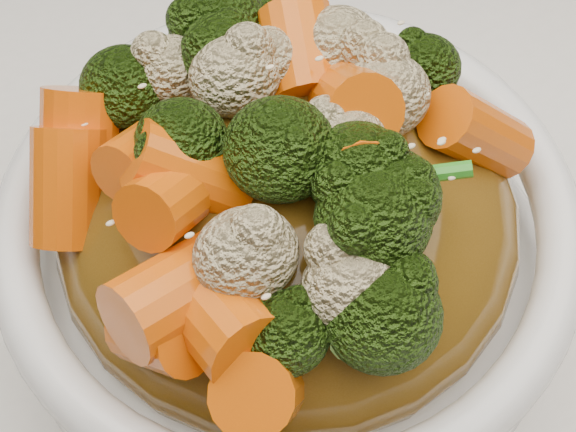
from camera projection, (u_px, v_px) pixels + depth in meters
tablecloth at (325, 266)px, 0.46m from camera, size 1.20×0.80×0.04m
bowl at (288, 261)px, 0.39m from camera, size 0.31×0.31×0.09m
sauce_base at (288, 220)px, 0.36m from camera, size 0.25×0.25×0.10m
carrots at (288, 111)px, 0.30m from camera, size 0.25×0.25×0.05m
broccoli at (288, 113)px, 0.30m from camera, size 0.25×0.25×0.05m
cauliflower at (288, 117)px, 0.31m from camera, size 0.25×0.25×0.04m
scallions at (288, 109)px, 0.30m from camera, size 0.19×0.19×0.02m
sesame_seeds at (288, 109)px, 0.30m from camera, size 0.22×0.22×0.01m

